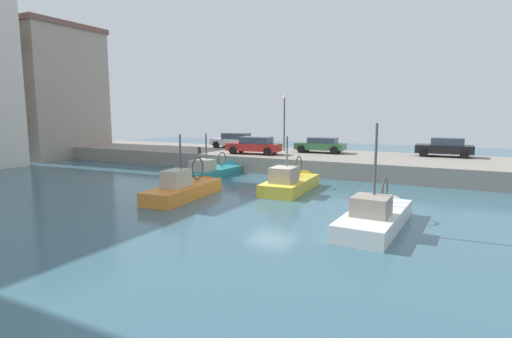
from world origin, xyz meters
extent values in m
plane|color=#386070|center=(0.00, 0.00, 0.00)|extent=(80.00, 80.00, 0.00)
cube|color=gray|center=(11.50, 0.00, 0.60)|extent=(9.00, 56.00, 1.20)
cube|color=white|center=(-3.58, -6.23, 0.00)|extent=(5.82, 2.12, 1.34)
cone|color=white|center=(-0.35, -6.35, 0.00)|extent=(0.96, 1.75, 1.72)
cube|color=#896B4C|center=(-3.58, -6.23, 0.60)|extent=(5.59, 1.96, 0.08)
cube|color=gray|center=(-4.34, -6.20, 1.03)|extent=(1.40, 1.39, 0.77)
cylinder|color=#4C4C51|center=(-3.93, -6.22, 2.38)|extent=(0.10, 0.10, 3.56)
torus|color=#3F3833|center=(-1.97, -6.29, 1.25)|extent=(1.08, 0.12, 1.08)
sphere|color=white|center=(-5.26, -5.12, 0.20)|extent=(0.32, 0.32, 0.32)
cube|color=orange|center=(-2.54, 4.06, 0.00)|extent=(5.66, 2.32, 1.40)
cone|color=orange|center=(0.55, 4.35, 0.00)|extent=(1.05, 1.70, 1.62)
cube|color=#896B4C|center=(-2.54, 4.06, 0.63)|extent=(5.42, 2.15, 0.08)
cube|color=#B7AD99|center=(-3.21, 3.99, 1.14)|extent=(1.62, 1.14, 0.94)
cylinder|color=#4C4C51|center=(-2.75, 4.04, 2.03)|extent=(0.10, 0.10, 2.80)
torus|color=#3F3833|center=(-1.00, 4.20, 1.39)|extent=(1.29, 0.20, 1.29)
sphere|color=white|center=(-4.28, 4.89, 0.21)|extent=(0.32, 0.32, 0.32)
cube|color=teal|center=(4.03, 6.79, 0.00)|extent=(5.76, 2.17, 1.11)
cone|color=teal|center=(7.22, 6.68, 0.00)|extent=(0.96, 1.81, 1.78)
cube|color=#9E7A51|center=(4.03, 6.79, 0.50)|extent=(5.53, 2.01, 0.08)
cube|color=#B7AD99|center=(3.20, 6.82, 0.93)|extent=(1.60, 1.32, 0.77)
cylinder|color=#4C4C51|center=(3.67, 6.80, 1.80)|extent=(0.10, 0.10, 2.60)
torus|color=#3F3833|center=(5.62, 6.74, 1.13)|extent=(1.04, 0.11, 1.04)
sphere|color=white|center=(2.35, 7.94, 0.17)|extent=(0.32, 0.32, 0.32)
cube|color=gold|center=(1.89, -0.32, 0.00)|extent=(5.36, 2.28, 1.38)
cone|color=gold|center=(4.87, -0.16, 0.00)|extent=(1.00, 1.85, 1.80)
cube|color=#B2A893|center=(1.89, -0.32, 0.62)|extent=(5.15, 2.11, 0.08)
cube|color=gray|center=(0.78, -0.38, 1.11)|extent=(1.63, 1.37, 0.89)
cylinder|color=#4C4C51|center=(1.25, -0.36, 1.93)|extent=(0.10, 0.10, 2.61)
torus|color=#3F3833|center=(3.36, -0.24, 1.33)|extent=(1.19, 0.14, 1.19)
sphere|color=white|center=(0.25, 0.70, 0.21)|extent=(0.32, 0.32, 0.32)
cube|color=black|center=(14.23, -7.88, 1.78)|extent=(1.96, 4.13, 0.62)
cube|color=#384756|center=(14.24, -8.09, 2.37)|extent=(1.69, 2.33, 0.56)
cylinder|color=black|center=(13.27, -6.53, 1.52)|extent=(0.24, 0.65, 0.64)
cylinder|color=black|center=(15.11, -6.47, 1.52)|extent=(0.24, 0.65, 0.64)
cylinder|color=black|center=(13.36, -9.30, 1.52)|extent=(0.24, 0.65, 0.64)
cylinder|color=black|center=(15.19, -9.24, 1.52)|extent=(0.24, 0.65, 0.64)
cube|color=#387547|center=(12.76, 1.49, 1.75)|extent=(2.03, 4.18, 0.56)
cube|color=#384756|center=(12.77, 1.29, 2.25)|extent=(1.71, 2.38, 0.45)
cylinder|color=black|center=(11.78, 2.83, 1.52)|extent=(0.26, 0.65, 0.64)
cylinder|color=black|center=(13.57, 2.93, 1.52)|extent=(0.26, 0.65, 0.64)
cylinder|color=black|center=(11.95, 0.06, 1.52)|extent=(0.26, 0.65, 0.64)
cylinder|color=black|center=(13.73, 0.16, 1.52)|extent=(0.26, 0.65, 0.64)
cube|color=silver|center=(13.39, 10.26, 1.76)|extent=(1.96, 4.40, 0.57)
cube|color=#384756|center=(13.41, 10.04, 2.33)|extent=(1.65, 2.49, 0.58)
cylinder|color=black|center=(12.45, 11.67, 1.52)|extent=(0.25, 0.65, 0.64)
cylinder|color=black|center=(14.18, 11.77, 1.52)|extent=(0.25, 0.65, 0.64)
cylinder|color=black|center=(12.61, 8.74, 1.52)|extent=(0.25, 0.65, 0.64)
cylinder|color=black|center=(14.34, 8.84, 1.52)|extent=(0.25, 0.65, 0.64)
cube|color=red|center=(9.23, 5.95, 1.77)|extent=(2.03, 4.51, 0.60)
cube|color=#384756|center=(9.25, 5.74, 2.33)|extent=(1.65, 2.58, 0.53)
cylinder|color=black|center=(8.28, 7.36, 1.52)|extent=(0.28, 0.66, 0.64)
cylinder|color=black|center=(9.90, 7.51, 1.52)|extent=(0.28, 0.66, 0.64)
cylinder|color=black|center=(8.56, 4.39, 1.52)|extent=(0.28, 0.66, 0.64)
cylinder|color=black|center=(10.18, 4.55, 1.52)|extent=(0.28, 0.66, 0.64)
cylinder|color=#2D2D33|center=(7.35, 10.00, 1.48)|extent=(0.28, 0.28, 0.55)
cylinder|color=#38383D|center=(13.00, 4.90, 3.45)|extent=(0.12, 0.12, 4.50)
sphere|color=#F2EACC|center=(13.00, 4.90, 5.85)|extent=(0.36, 0.36, 0.36)
cube|color=#A39384|center=(7.73, 28.43, 6.30)|extent=(8.43, 7.35, 12.61)
cube|color=brown|center=(7.73, 28.43, 12.86)|extent=(8.77, 7.64, 0.50)
camera|label=1|loc=(-19.60, -9.15, 4.57)|focal=28.19mm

